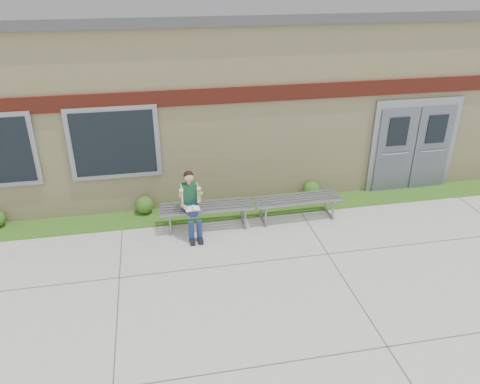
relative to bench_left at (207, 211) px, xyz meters
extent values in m
plane|color=#9E9E99|center=(1.19, -2.00, -0.40)|extent=(80.00, 80.00, 0.00)
cube|color=#204B14|center=(1.19, 0.60, -0.39)|extent=(16.00, 0.80, 0.02)
cube|color=beige|center=(1.19, 4.00, 1.60)|extent=(16.00, 6.00, 4.00)
cube|color=#3F3F42|center=(1.19, 4.00, 3.70)|extent=(16.20, 6.20, 0.20)
cube|color=maroon|center=(1.19, 0.97, 2.20)|extent=(16.00, 0.06, 0.35)
cube|color=slate|center=(-1.81, 0.96, 1.30)|extent=(1.90, 0.08, 1.60)
cube|color=black|center=(-1.81, 0.92, 1.30)|extent=(1.70, 0.04, 1.40)
cube|color=slate|center=(5.19, 0.96, 0.75)|extent=(2.20, 0.08, 2.30)
cube|color=#4F555F|center=(4.69, 0.91, 0.65)|extent=(0.92, 0.06, 2.10)
cube|color=#4F555F|center=(5.69, 0.91, 0.65)|extent=(0.92, 0.06, 2.10)
cube|color=slate|center=(0.00, 0.00, 0.10)|extent=(1.99, 0.60, 0.04)
cube|color=slate|center=(-0.79, 0.00, -0.17)|extent=(0.06, 0.55, 0.45)
cube|color=slate|center=(0.79, 0.00, -0.17)|extent=(0.06, 0.55, 0.45)
cube|color=slate|center=(2.00, 0.00, 0.09)|extent=(1.94, 0.58, 0.04)
cube|color=slate|center=(1.23, 0.00, -0.18)|extent=(0.06, 0.54, 0.44)
cube|color=slate|center=(2.77, 0.00, -0.18)|extent=(0.06, 0.54, 0.44)
cube|color=navy|center=(-0.36, -0.05, 0.19)|extent=(0.33, 0.24, 0.15)
cube|color=#0F3926|center=(-0.36, -0.07, 0.48)|extent=(0.31, 0.21, 0.43)
sphere|color=tan|center=(-0.36, -0.08, 0.86)|extent=(0.21, 0.21, 0.20)
sphere|color=black|center=(-0.36, -0.06, 0.88)|extent=(0.22, 0.22, 0.21)
cylinder|color=navy|center=(-0.43, -0.30, 0.21)|extent=(0.16, 0.40, 0.14)
cylinder|color=navy|center=(-0.26, -0.29, 0.21)|extent=(0.16, 0.40, 0.14)
cylinder|color=navy|center=(-0.39, -0.53, -0.16)|extent=(0.11, 0.11, 0.47)
cylinder|color=navy|center=(-0.23, -0.52, -0.16)|extent=(0.11, 0.11, 0.47)
cube|color=black|center=(-0.39, -0.59, -0.35)|extent=(0.11, 0.25, 0.09)
cube|color=black|center=(-0.22, -0.58, -0.35)|extent=(0.11, 0.25, 0.09)
cylinder|color=tan|center=(-0.53, -0.14, 0.54)|extent=(0.10, 0.21, 0.25)
cylinder|color=tan|center=(-0.17, -0.12, 0.54)|extent=(0.10, 0.21, 0.25)
cube|color=white|center=(-0.34, -0.41, 0.30)|extent=(0.30, 0.22, 0.01)
cube|color=#C2486E|center=(-0.34, -0.41, 0.29)|extent=(0.30, 0.23, 0.01)
sphere|color=#67C033|center=(-0.14, -0.25, 0.55)|extent=(0.08, 0.08, 0.08)
sphere|color=#204B14|center=(-1.31, 0.85, -0.18)|extent=(0.40, 0.40, 0.40)
sphere|color=#204B14|center=(2.63, 0.85, -0.17)|extent=(0.41, 0.41, 0.41)
camera|label=1|loc=(-0.98, -8.69, 4.81)|focal=35.00mm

